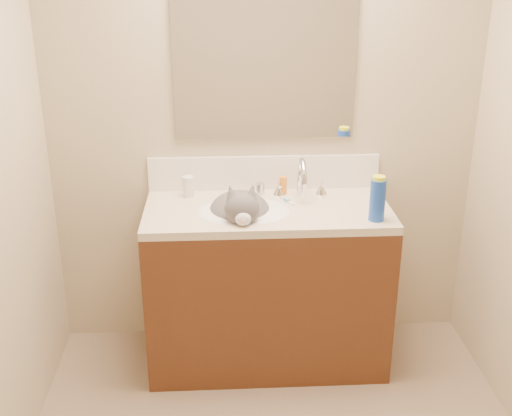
{
  "coord_description": "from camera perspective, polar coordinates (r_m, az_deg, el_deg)",
  "views": [
    {
      "loc": [
        -0.22,
        -1.92,
        2.03
      ],
      "look_at": [
        -0.06,
        0.92,
        0.88
      ],
      "focal_mm": 45.0,
      "sensor_mm": 36.0,
      "label": 1
    }
  ],
  "objects": [
    {
      "name": "mirror",
      "position": [
        3.2,
        0.78,
        13.2
      ],
      "size": [
        0.9,
        0.02,
        0.8
      ],
      "primitive_type": "cube",
      "color": "white",
      "rests_on": "room_shell"
    },
    {
      "name": "pill_label",
      "position": [
        3.27,
        -6.02,
        1.76
      ],
      "size": [
        0.07,
        0.07,
        0.04
      ],
      "primitive_type": "cylinder",
      "rotation": [
        0.0,
        0.0,
        -0.23
      ],
      "color": "orange",
      "rests_on": "pill_bottle"
    },
    {
      "name": "cat",
      "position": [
        3.11,
        -1.39,
        -0.55
      ],
      "size": [
        0.37,
        0.44,
        0.33
      ],
      "rotation": [
        0.0,
        0.0,
        0.04
      ],
      "color": "#4C4A4C",
      "rests_on": "basin"
    },
    {
      "name": "faucet",
      "position": [
        3.24,
        4.06,
        2.41
      ],
      "size": [
        0.28,
        0.2,
        0.21
      ],
      "color": "silver",
      "rests_on": "counter_slab"
    },
    {
      "name": "toothbrush_head",
      "position": [
        3.2,
        2.77,
        0.71
      ],
      "size": [
        0.03,
        0.04,
        0.02
      ],
      "primitive_type": "cube",
      "rotation": [
        0.0,
        0.0,
        0.46
      ],
      "color": "#70B9EF",
      "rests_on": "counter_slab"
    },
    {
      "name": "spray_cap",
      "position": [
        2.97,
        10.87,
        2.47
      ],
      "size": [
        0.08,
        0.08,
        0.04
      ],
      "primitive_type": "cylinder",
      "rotation": [
        0.0,
        0.0,
        0.43
      ],
      "color": "#EDFF1A",
      "rests_on": "spray_can"
    },
    {
      "name": "amber_bottle",
      "position": [
        3.29,
        2.42,
        2.03
      ],
      "size": [
        0.05,
        0.05,
        0.09
      ],
      "primitive_type": "cylinder",
      "rotation": [
        0.0,
        0.0,
        -0.34
      ],
      "color": "orange",
      "rests_on": "counter_slab"
    },
    {
      "name": "basin",
      "position": [
        3.12,
        -1.12,
        -1.42
      ],
      "size": [
        0.45,
        0.36,
        0.14
      ],
      "primitive_type": "ellipsoid",
      "color": "white",
      "rests_on": "vanity_cabinet"
    },
    {
      "name": "toothbrush",
      "position": [
        3.2,
        2.77,
        0.65
      ],
      "size": [
        0.07,
        0.12,
        0.01
      ],
      "primitive_type": "cube",
      "rotation": [
        0.0,
        0.0,
        0.46
      ],
      "color": "silver",
      "rests_on": "counter_slab"
    },
    {
      "name": "room_shell",
      "position": [
        2.0,
        3.21,
        6.2
      ],
      "size": [
        2.24,
        2.54,
        2.52
      ],
      "color": "tan",
      "rests_on": "ground"
    },
    {
      "name": "spray_can",
      "position": [
        3.0,
        10.74,
        0.7
      ],
      "size": [
        0.1,
        0.1,
        0.2
      ],
      "primitive_type": "cylinder",
      "rotation": [
        0.0,
        0.0,
        0.43
      ],
      "color": "#1945B4",
      "rests_on": "counter_slab"
    },
    {
      "name": "pill_bottle",
      "position": [
        3.27,
        -6.02,
        1.91
      ],
      "size": [
        0.07,
        0.07,
        0.11
      ],
      "primitive_type": "cylinder",
      "rotation": [
        0.0,
        0.0,
        -0.23
      ],
      "color": "silver",
      "rests_on": "counter_slab"
    },
    {
      "name": "backsplash",
      "position": [
        3.34,
        0.73,
        3.15
      ],
      "size": [
        1.2,
        0.02,
        0.18
      ],
      "primitive_type": "cube",
      "color": "white",
      "rests_on": "counter_slab"
    },
    {
      "name": "counter_slab",
      "position": [
        3.13,
        1.04,
        -0.31
      ],
      "size": [
        1.2,
        0.55,
        0.04
      ],
      "primitive_type": "cube",
      "color": "beige",
      "rests_on": "vanity_cabinet"
    },
    {
      "name": "vanity_cabinet",
      "position": [
        3.32,
        0.99,
        -7.18
      ],
      "size": [
        1.2,
        0.55,
        0.82
      ],
      "primitive_type": "cube",
      "color": "#4C2714",
      "rests_on": "ground"
    },
    {
      "name": "silver_jar",
      "position": [
        3.3,
        0.36,
        1.73
      ],
      "size": [
        0.06,
        0.06,
        0.06
      ],
      "primitive_type": "cylinder",
      "rotation": [
        0.0,
        0.0,
        -0.25
      ],
      "color": "#B7B7BC",
      "rests_on": "counter_slab"
    }
  ]
}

